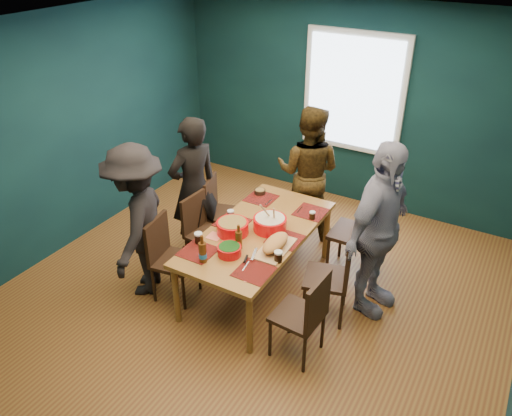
{
  "coord_description": "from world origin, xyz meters",
  "views": [
    {
      "loc": [
        2.08,
        -3.62,
        3.48
      ],
      "look_at": [
        -0.09,
        0.12,
        0.97
      ],
      "focal_mm": 35.0,
      "sensor_mm": 36.0,
      "label": 1
    }
  ],
  "objects_px": {
    "person_far_left": "(194,188)",
    "chair_left_near": "(167,252)",
    "chair_left_far": "(219,207)",
    "person_right": "(378,231)",
    "chair_left_mid": "(201,226)",
    "bowl_salad": "(233,227)",
    "cutting_board": "(275,244)",
    "person_back": "(308,172)",
    "bowl_dumpling": "(270,223)",
    "chair_right_near": "(307,311)",
    "bowl_herbs": "(229,250)",
    "chair_right_mid": "(336,272)",
    "person_near_left": "(138,222)",
    "dining_table": "(258,236)",
    "chair_right_far": "(363,228)"
  },
  "relations": [
    {
      "from": "chair_left_far",
      "to": "chair_right_mid",
      "type": "xyz_separation_m",
      "value": [
        1.71,
        -0.51,
        0.03
      ]
    },
    {
      "from": "person_far_left",
      "to": "bowl_herbs",
      "type": "distance_m",
      "value": 1.21
    },
    {
      "from": "chair_right_far",
      "to": "bowl_herbs",
      "type": "relative_size",
      "value": 4.48
    },
    {
      "from": "chair_right_far",
      "to": "person_back",
      "type": "xyz_separation_m",
      "value": [
        -0.9,
        0.51,
        0.23
      ]
    },
    {
      "from": "chair_left_far",
      "to": "cutting_board",
      "type": "xyz_separation_m",
      "value": [
        1.13,
        -0.7,
        0.26
      ]
    },
    {
      "from": "person_far_left",
      "to": "chair_left_mid",
      "type": "bearing_deg",
      "value": 69.33
    },
    {
      "from": "person_far_left",
      "to": "chair_left_near",
      "type": "bearing_deg",
      "value": 37.44
    },
    {
      "from": "chair_left_near",
      "to": "person_near_left",
      "type": "relative_size",
      "value": 0.55
    },
    {
      "from": "person_far_left",
      "to": "bowl_herbs",
      "type": "bearing_deg",
      "value": 73.67
    },
    {
      "from": "chair_right_near",
      "to": "cutting_board",
      "type": "bearing_deg",
      "value": 144.69
    },
    {
      "from": "chair_right_mid",
      "to": "cutting_board",
      "type": "xyz_separation_m",
      "value": [
        -0.57,
        -0.19,
        0.23
      ]
    },
    {
      "from": "chair_right_far",
      "to": "bowl_dumpling",
      "type": "distance_m",
      "value": 1.05
    },
    {
      "from": "dining_table",
      "to": "chair_right_far",
      "type": "relative_size",
      "value": 1.84
    },
    {
      "from": "chair_left_mid",
      "to": "chair_right_mid",
      "type": "height_order",
      "value": "chair_right_mid"
    },
    {
      "from": "person_far_left",
      "to": "cutting_board",
      "type": "distance_m",
      "value": 1.37
    },
    {
      "from": "person_right",
      "to": "bowl_salad",
      "type": "xyz_separation_m",
      "value": [
        -1.35,
        -0.48,
        -0.12
      ]
    },
    {
      "from": "person_back",
      "to": "bowl_herbs",
      "type": "xyz_separation_m",
      "value": [
        0.02,
        -1.79,
        -0.06
      ]
    },
    {
      "from": "person_right",
      "to": "bowl_salad",
      "type": "bearing_deg",
      "value": 120.04
    },
    {
      "from": "cutting_board",
      "to": "chair_right_mid",
      "type": "bearing_deg",
      "value": 15.81
    },
    {
      "from": "dining_table",
      "to": "bowl_herbs",
      "type": "height_order",
      "value": "bowl_herbs"
    },
    {
      "from": "chair_right_mid",
      "to": "bowl_herbs",
      "type": "xyz_separation_m",
      "value": [
        -0.91,
        -0.48,
        0.22
      ]
    },
    {
      "from": "person_far_left",
      "to": "dining_table",
      "type": "bearing_deg",
      "value": 97.54
    },
    {
      "from": "chair_right_mid",
      "to": "bowl_herbs",
      "type": "height_order",
      "value": "chair_right_mid"
    },
    {
      "from": "chair_right_mid",
      "to": "person_back",
      "type": "relative_size",
      "value": 0.57
    },
    {
      "from": "chair_left_far",
      "to": "chair_left_mid",
      "type": "bearing_deg",
      "value": -99.31
    },
    {
      "from": "chair_left_mid",
      "to": "bowl_salad",
      "type": "bearing_deg",
      "value": -16.84
    },
    {
      "from": "chair_left_near",
      "to": "bowl_herbs",
      "type": "distance_m",
      "value": 0.77
    },
    {
      "from": "chair_left_mid",
      "to": "person_back",
      "type": "relative_size",
      "value": 0.53
    },
    {
      "from": "chair_left_near",
      "to": "person_near_left",
      "type": "xyz_separation_m",
      "value": [
        -0.3,
        -0.05,
        0.3
      ]
    },
    {
      "from": "chair_right_mid",
      "to": "chair_left_mid",
      "type": "bearing_deg",
      "value": 161.85
    },
    {
      "from": "cutting_board",
      "to": "chair_right_near",
      "type": "bearing_deg",
      "value": -40.84
    },
    {
      "from": "chair_left_far",
      "to": "bowl_herbs",
      "type": "height_order",
      "value": "chair_left_far"
    },
    {
      "from": "person_near_left",
      "to": "person_back",
      "type": "bearing_deg",
      "value": 127.71
    },
    {
      "from": "chair_right_near",
      "to": "person_far_left",
      "type": "xyz_separation_m",
      "value": [
        -1.85,
        0.9,
        0.32
      ]
    },
    {
      "from": "chair_right_near",
      "to": "bowl_herbs",
      "type": "height_order",
      "value": "chair_right_near"
    },
    {
      "from": "chair_left_mid",
      "to": "chair_right_near",
      "type": "xyz_separation_m",
      "value": [
        1.63,
        -0.7,
        0.02
      ]
    },
    {
      "from": "chair_right_near",
      "to": "bowl_salad",
      "type": "height_order",
      "value": "chair_right_near"
    },
    {
      "from": "person_near_left",
      "to": "bowl_herbs",
      "type": "height_order",
      "value": "person_near_left"
    },
    {
      "from": "chair_left_far",
      "to": "person_right",
      "type": "height_order",
      "value": "person_right"
    },
    {
      "from": "person_back",
      "to": "bowl_dumpling",
      "type": "height_order",
      "value": "person_back"
    },
    {
      "from": "chair_right_mid",
      "to": "cutting_board",
      "type": "height_order",
      "value": "chair_right_mid"
    },
    {
      "from": "chair_left_near",
      "to": "bowl_herbs",
      "type": "height_order",
      "value": "chair_left_near"
    },
    {
      "from": "chair_left_far",
      "to": "bowl_salad",
      "type": "distance_m",
      "value": 0.94
    },
    {
      "from": "bowl_salad",
      "to": "cutting_board",
      "type": "xyz_separation_m",
      "value": [
        0.51,
        -0.04,
        -0.01
      ]
    },
    {
      "from": "chair_left_near",
      "to": "bowl_herbs",
      "type": "xyz_separation_m",
      "value": [
        0.72,
        0.07,
        0.24
      ]
    },
    {
      "from": "chair_left_mid",
      "to": "chair_right_near",
      "type": "distance_m",
      "value": 1.77
    },
    {
      "from": "chair_right_near",
      "to": "person_near_left",
      "type": "bearing_deg",
      "value": -177.54
    },
    {
      "from": "dining_table",
      "to": "person_right",
      "type": "distance_m",
      "value": 1.22
    },
    {
      "from": "bowl_salad",
      "to": "chair_left_mid",
      "type": "bearing_deg",
      "value": 159.54
    },
    {
      "from": "chair_left_far",
      "to": "person_right",
      "type": "relative_size",
      "value": 0.49
    }
  ]
}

